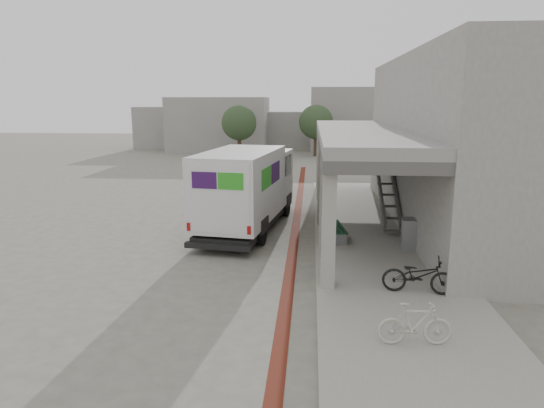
# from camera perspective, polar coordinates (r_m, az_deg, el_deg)

# --- Properties ---
(ground) EXTENTS (120.00, 120.00, 0.00)m
(ground) POSITION_cam_1_polar(r_m,az_deg,el_deg) (17.17, -0.92, -5.50)
(ground) COLOR #646055
(ground) RESTS_ON ground
(bike_lane_stripe) EXTENTS (0.35, 40.00, 0.01)m
(bike_lane_stripe) POSITION_cam_1_polar(r_m,az_deg,el_deg) (19.02, 2.67, -3.74)
(bike_lane_stripe) COLOR #521B10
(bike_lane_stripe) RESTS_ON ground
(sidewalk) EXTENTS (4.40, 28.00, 0.12)m
(sidewalk) POSITION_cam_1_polar(r_m,az_deg,el_deg) (17.25, 12.49, -5.50)
(sidewalk) COLOR gray
(sidewalk) RESTS_ON ground
(transit_building) EXTENTS (7.60, 17.00, 7.00)m
(transit_building) POSITION_cam_1_polar(r_m,az_deg,el_deg) (21.51, 18.83, 6.68)
(transit_building) COLOR gray
(transit_building) RESTS_ON ground
(distant_backdrop) EXTENTS (28.00, 10.00, 6.50)m
(distant_backdrop) POSITION_cam_1_polar(r_m,az_deg,el_deg) (52.42, -0.24, 9.38)
(distant_backdrop) COLOR gray
(distant_backdrop) RESTS_ON ground
(tree_left) EXTENTS (3.20, 3.20, 4.80)m
(tree_left) POSITION_cam_1_polar(r_m,az_deg,el_deg) (44.82, -3.89, 9.50)
(tree_left) COLOR #38281C
(tree_left) RESTS_ON ground
(tree_mid) EXTENTS (3.20, 3.20, 4.80)m
(tree_mid) POSITION_cam_1_polar(r_m,az_deg,el_deg) (46.33, 5.20, 9.56)
(tree_mid) COLOR #38281C
(tree_mid) RESTS_ON ground
(tree_right) EXTENTS (3.20, 3.20, 4.80)m
(tree_right) POSITION_cam_1_polar(r_m,az_deg,el_deg) (46.11, 15.33, 9.17)
(tree_right) COLOR #38281C
(tree_right) RESTS_ON ground
(fedex_truck) EXTENTS (3.43, 8.01, 3.31)m
(fedex_truck) POSITION_cam_1_polar(r_m,az_deg,el_deg) (19.62, -2.94, 2.02)
(fedex_truck) COLOR black
(fedex_truck) RESTS_ON ground
(bench) EXTENTS (0.70, 2.05, 0.47)m
(bench) POSITION_cam_1_polar(r_m,az_deg,el_deg) (18.30, 7.64, -3.00)
(bench) COLOR slate
(bench) RESTS_ON sidewalk
(bollard_near) EXTENTS (0.40, 0.40, 0.61)m
(bollard_near) POSITION_cam_1_polar(r_m,az_deg,el_deg) (13.75, 6.52, -8.27)
(bollard_near) COLOR tan
(bollard_near) RESTS_ON sidewalk
(bollard_far) EXTENTS (0.39, 0.39, 0.59)m
(bollard_far) POSITION_cam_1_polar(r_m,az_deg,el_deg) (20.15, 5.94, -1.68)
(bollard_far) COLOR gray
(bollard_far) RESTS_ON sidewalk
(utility_cabinet) EXTENTS (0.57, 0.71, 1.10)m
(utility_cabinet) POSITION_cam_1_polar(r_m,az_deg,el_deg) (17.36, 15.81, -3.46)
(utility_cabinet) COLOR gray
(utility_cabinet) RESTS_ON sidewalk
(bicycle_black) EXTENTS (1.97, 0.91, 1.00)m
(bicycle_black) POSITION_cam_1_polar(r_m,az_deg,el_deg) (13.64, 16.86, -8.03)
(bicycle_black) COLOR black
(bicycle_black) RESTS_ON sidewalk
(bicycle_cream) EXTENTS (1.60, 0.53, 0.95)m
(bicycle_cream) POSITION_cam_1_polar(r_m,az_deg,el_deg) (10.89, 16.49, -13.38)
(bicycle_cream) COLOR #BBB5A4
(bicycle_cream) RESTS_ON sidewalk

